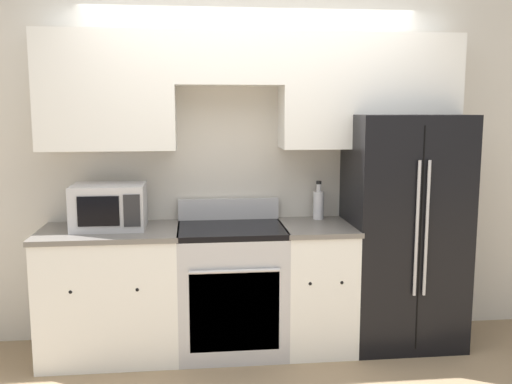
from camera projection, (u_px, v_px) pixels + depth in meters
ground_plane at (261, 366)px, 3.94m from camera, size 12.00×12.00×0.00m
wall_back at (253, 140)px, 4.30m from camera, size 8.00×0.39×2.60m
lower_cabinets_left at (111, 293)px, 4.06m from camera, size 0.98×0.64×0.92m
lower_cabinets_right at (316, 285)px, 4.23m from camera, size 0.52×0.64×0.92m
oven_range at (232, 288)px, 4.16m from camera, size 0.77×0.65×1.08m
refrigerator at (401, 229)px, 4.30m from camera, size 0.82×0.78×1.72m
microwave at (109, 206)px, 4.02m from camera, size 0.50×0.38×0.31m
bottle at (318, 204)px, 4.36m from camera, size 0.08×0.08×0.30m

